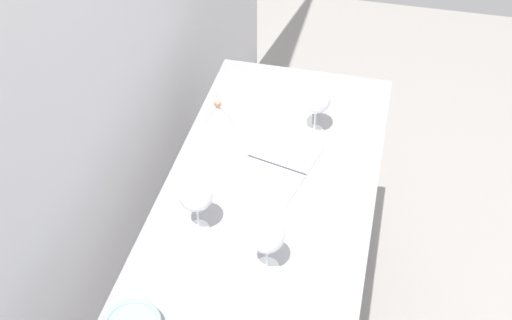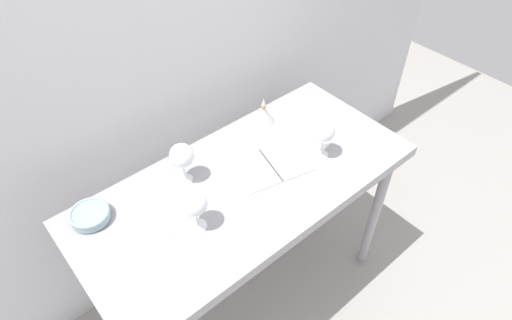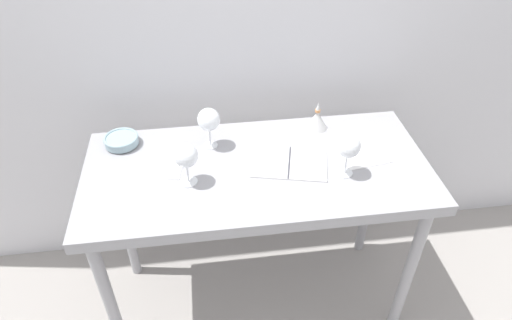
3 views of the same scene
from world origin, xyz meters
name	(u,v)px [view 3 (image 3 of 3)]	position (x,y,z in m)	size (l,w,h in m)	color
ground_plane	(257,297)	(0.00, 0.00, 0.00)	(6.00, 6.00, 0.00)	#99948F
back_wall	(242,24)	(0.00, 0.49, 1.30)	(3.80, 0.04, 2.60)	silver
steel_counter	(257,186)	(0.00, -0.01, 0.79)	(1.40, 0.65, 0.90)	#99999E
wine_glass_far_left	(209,120)	(-0.18, 0.16, 1.03)	(0.10, 0.10, 0.18)	white
wine_glass_near_left	(186,157)	(-0.28, -0.06, 1.02)	(0.09, 0.09, 0.18)	white
wine_glass_near_right	(349,147)	(0.34, -0.10, 1.03)	(0.09, 0.09, 0.18)	white
open_notebook	(289,163)	(0.13, -0.01, 0.90)	(0.34, 0.27, 0.01)	white
tasting_sheet_upper	(357,148)	(0.44, 0.06, 0.90)	(0.19, 0.26, 0.00)	white
tasting_sheet_lower	(163,161)	(-0.38, 0.08, 0.90)	(0.16, 0.24, 0.00)	white
tasting_bowl	(121,140)	(-0.56, 0.22, 0.92)	(0.15, 0.15, 0.04)	#4C4C4C
decanter_funnel	(317,120)	(0.30, 0.23, 0.94)	(0.10, 0.10, 0.13)	silver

